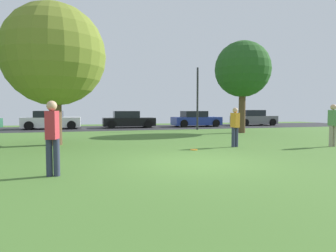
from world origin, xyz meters
TOP-DOWN VIEW (x-y plane):
  - ground_plane at (0.00, 0.00)m, footprint 44.00×44.00m
  - road_strip at (0.00, 16.00)m, footprint 44.00×6.40m
  - maple_tree_near at (6.60, 8.99)m, footprint 3.51×3.51m
  - oak_tree_left at (-4.18, 5.49)m, footprint 4.20×4.20m
  - person_catcher at (6.60, 1.91)m, footprint 0.30×0.33m
  - person_bystander at (-3.68, -0.58)m, footprint 0.30×0.36m
  - person_walking at (2.74, 2.85)m, footprint 0.30×0.36m
  - frisbee_disc at (0.85, 2.47)m, footprint 0.27×0.27m
  - parked_car_white at (-5.52, 16.16)m, footprint 4.15×2.08m
  - parked_car_black at (0.32, 16.04)m, footprint 4.15×1.95m
  - parked_car_blue at (6.18, 16.01)m, footprint 4.10×2.11m
  - parked_car_grey at (12.03, 16.30)m, footprint 4.02×1.99m
  - street_lamp_post at (4.83, 12.20)m, footprint 0.14×0.14m

SIDE VIEW (x-z plane):
  - ground_plane at x=0.00m, z-range 0.00..0.00m
  - road_strip at x=0.00m, z-range 0.00..0.01m
  - frisbee_disc at x=0.85m, z-range 0.00..0.03m
  - parked_car_black at x=0.32m, z-range -0.06..1.29m
  - parked_car_blue at x=6.18m, z-range -0.05..1.29m
  - parked_car_white at x=-5.52m, z-range -0.05..1.33m
  - parked_car_grey at x=12.03m, z-range -0.06..1.36m
  - person_walking at x=2.74m, z-range 0.07..1.64m
  - person_bystander at x=-3.68m, z-range 0.09..1.78m
  - person_catcher at x=6.60m, z-range 0.09..1.79m
  - street_lamp_post at x=4.83m, z-range 0.00..4.50m
  - oak_tree_left at x=-4.18m, z-range 0.81..6.66m
  - maple_tree_near at x=6.60m, z-range 1.11..6.89m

